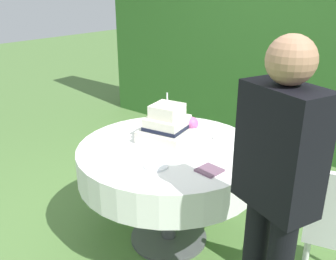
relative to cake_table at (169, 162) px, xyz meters
name	(u,v)px	position (x,y,z in m)	size (l,w,h in m)	color
ground_plane	(169,237)	(0.00, 0.00, -0.63)	(20.00, 20.00, 0.00)	#547A3D
foliage_hedge	(301,26)	(0.00, 2.20, 0.73)	(5.04, 0.49, 2.72)	#336628
cake_table	(169,162)	(0.00, 0.00, 0.00)	(1.24, 1.24, 0.75)	#4C4C51
wedding_cake	(168,127)	(-0.07, 0.08, 0.22)	(0.37, 0.38, 0.35)	silver
serving_plate_near	(112,168)	(-0.06, -0.47, 0.12)	(0.14, 0.14, 0.01)	white
serving_plate_far	(156,166)	(0.13, -0.28, 0.12)	(0.15, 0.15, 0.01)	white
serving_plate_left	(222,138)	(0.21, 0.34, 0.12)	(0.13, 0.13, 0.01)	white
napkin_stack	(209,170)	(0.40, -0.12, 0.12)	(0.13, 0.13, 0.01)	#6B4C60
standing_person	(275,189)	(0.90, -0.38, 0.30)	(0.41, 0.32, 1.60)	black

